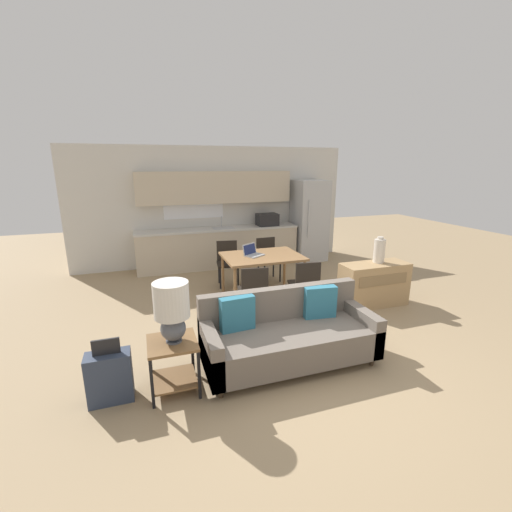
{
  "coord_description": "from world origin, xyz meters",
  "views": [
    {
      "loc": [
        -1.64,
        -3.26,
        2.3
      ],
      "look_at": [
        -0.03,
        1.5,
        0.95
      ],
      "focal_mm": 24.0,
      "sensor_mm": 36.0,
      "label": 1
    }
  ],
  "objects_px": {
    "side_table": "(173,357)",
    "dining_chair_far_left": "(228,261)",
    "refrigerator": "(309,220)",
    "credenza": "(374,284)",
    "dining_chair_far_right": "(268,257)",
    "couch": "(287,335)",
    "dining_chair_near_left": "(253,289)",
    "table_lamp": "(172,308)",
    "vase": "(379,251)",
    "suitcase": "(110,377)",
    "laptop": "(252,253)",
    "dining_chair_near_right": "(305,283)",
    "dining_table": "(262,259)"
  },
  "relations": [
    {
      "from": "credenza",
      "to": "suitcase",
      "type": "distance_m",
      "value": 4.2
    },
    {
      "from": "refrigerator",
      "to": "credenza",
      "type": "relative_size",
      "value": 1.71
    },
    {
      "from": "refrigerator",
      "to": "table_lamp",
      "type": "xyz_separation_m",
      "value": [
        -3.68,
        -4.24,
        -0.04
      ]
    },
    {
      "from": "vase",
      "to": "dining_chair_near_right",
      "type": "relative_size",
      "value": 0.51
    },
    {
      "from": "vase",
      "to": "laptop",
      "type": "height_order",
      "value": "vase"
    },
    {
      "from": "credenza",
      "to": "suitcase",
      "type": "xyz_separation_m",
      "value": [
        -4.02,
        -1.22,
        -0.1
      ]
    },
    {
      "from": "dining_chair_near_left",
      "to": "dining_chair_near_right",
      "type": "height_order",
      "value": "same"
    },
    {
      "from": "dining_chair_far_right",
      "to": "couch",
      "type": "bearing_deg",
      "value": -108.33
    },
    {
      "from": "couch",
      "to": "credenza",
      "type": "bearing_deg",
      "value": 28.64
    },
    {
      "from": "credenza",
      "to": "dining_chair_far_left",
      "type": "height_order",
      "value": "dining_chair_far_left"
    },
    {
      "from": "credenza",
      "to": "laptop",
      "type": "distance_m",
      "value": 2.12
    },
    {
      "from": "table_lamp",
      "to": "suitcase",
      "type": "distance_m",
      "value": 0.92
    },
    {
      "from": "table_lamp",
      "to": "dining_chair_near_left",
      "type": "xyz_separation_m",
      "value": [
        1.29,
        1.36,
        -0.44
      ]
    },
    {
      "from": "dining_chair_near_right",
      "to": "laptop",
      "type": "height_order",
      "value": "laptop"
    },
    {
      "from": "dining_chair_far_right",
      "to": "laptop",
      "type": "xyz_separation_m",
      "value": [
        -0.59,
        -0.8,
        0.33
      ]
    },
    {
      "from": "table_lamp",
      "to": "vase",
      "type": "xyz_separation_m",
      "value": [
        3.47,
        1.31,
        -0.01
      ]
    },
    {
      "from": "side_table",
      "to": "dining_chair_far_left",
      "type": "xyz_separation_m",
      "value": [
        1.34,
        3.02,
        0.11
      ]
    },
    {
      "from": "side_table",
      "to": "dining_chair_far_right",
      "type": "relative_size",
      "value": 0.66
    },
    {
      "from": "couch",
      "to": "dining_chair_near_left",
      "type": "bearing_deg",
      "value": 90.97
    },
    {
      "from": "dining_chair_far_right",
      "to": "dining_chair_far_left",
      "type": "distance_m",
      "value": 0.85
    },
    {
      "from": "table_lamp",
      "to": "couch",
      "type": "bearing_deg",
      "value": 5.71
    },
    {
      "from": "dining_chair_near_left",
      "to": "vase",
      "type": "bearing_deg",
      "value": -172.96
    },
    {
      "from": "couch",
      "to": "laptop",
      "type": "xyz_separation_m",
      "value": [
        0.26,
        2.13,
        0.47
      ]
    },
    {
      "from": "vase",
      "to": "dining_table",
      "type": "bearing_deg",
      "value": 152.65
    },
    {
      "from": "dining_chair_far_right",
      "to": "suitcase",
      "type": "bearing_deg",
      "value": -134.99
    },
    {
      "from": "dining_table",
      "to": "couch",
      "type": "bearing_deg",
      "value": -101.48
    },
    {
      "from": "dining_chair_near_right",
      "to": "laptop",
      "type": "xyz_separation_m",
      "value": [
        -0.59,
        0.89,
        0.33
      ]
    },
    {
      "from": "refrigerator",
      "to": "laptop",
      "type": "bearing_deg",
      "value": -136.84
    },
    {
      "from": "credenza",
      "to": "dining_chair_far_left",
      "type": "relative_size",
      "value": 1.33
    },
    {
      "from": "dining_chair_near_right",
      "to": "laptop",
      "type": "bearing_deg",
      "value": -49.11
    },
    {
      "from": "suitcase",
      "to": "dining_chair_near_right",
      "type": "bearing_deg",
      "value": 25.48
    },
    {
      "from": "dining_table",
      "to": "dining_chair_far_right",
      "type": "relative_size",
      "value": 1.58
    },
    {
      "from": "suitcase",
      "to": "side_table",
      "type": "bearing_deg",
      "value": -2.79
    },
    {
      "from": "couch",
      "to": "dining_chair_far_right",
      "type": "bearing_deg",
      "value": 73.82
    },
    {
      "from": "vase",
      "to": "suitcase",
      "type": "relative_size",
      "value": 0.64
    },
    {
      "from": "vase",
      "to": "dining_chair_far_left",
      "type": "relative_size",
      "value": 0.51
    },
    {
      "from": "vase",
      "to": "dining_chair_far_left",
      "type": "xyz_separation_m",
      "value": [
        -2.15,
        1.72,
        -0.44
      ]
    },
    {
      "from": "vase",
      "to": "dining_chair_near_left",
      "type": "height_order",
      "value": "vase"
    },
    {
      "from": "credenza",
      "to": "vase",
      "type": "xyz_separation_m",
      "value": [
        0.09,
        0.05,
        0.56
      ]
    },
    {
      "from": "vase",
      "to": "suitcase",
      "type": "height_order",
      "value": "vase"
    },
    {
      "from": "refrigerator",
      "to": "dining_table",
      "type": "xyz_separation_m",
      "value": [
        -1.94,
        -2.03,
        -0.27
      ]
    },
    {
      "from": "side_table",
      "to": "suitcase",
      "type": "distance_m",
      "value": 0.63
    },
    {
      "from": "table_lamp",
      "to": "dining_chair_far_left",
      "type": "relative_size",
      "value": 0.74
    },
    {
      "from": "dining_chair_near_left",
      "to": "dining_chair_far_left",
      "type": "xyz_separation_m",
      "value": [
        0.02,
        1.67,
        0.0
      ]
    },
    {
      "from": "dining_table",
      "to": "dining_chair_near_left",
      "type": "height_order",
      "value": "dining_chair_near_left"
    },
    {
      "from": "credenza",
      "to": "vase",
      "type": "height_order",
      "value": "vase"
    },
    {
      "from": "side_table",
      "to": "laptop",
      "type": "relative_size",
      "value": 1.38
    },
    {
      "from": "credenza",
      "to": "dining_chair_near_left",
      "type": "bearing_deg",
      "value": 177.28
    },
    {
      "from": "dining_chair_near_left",
      "to": "table_lamp",
      "type": "bearing_deg",
      "value": 54.85
    },
    {
      "from": "dining_chair_near_right",
      "to": "dining_chair_near_left",
      "type": "bearing_deg",
      "value": 8.08
    }
  ]
}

